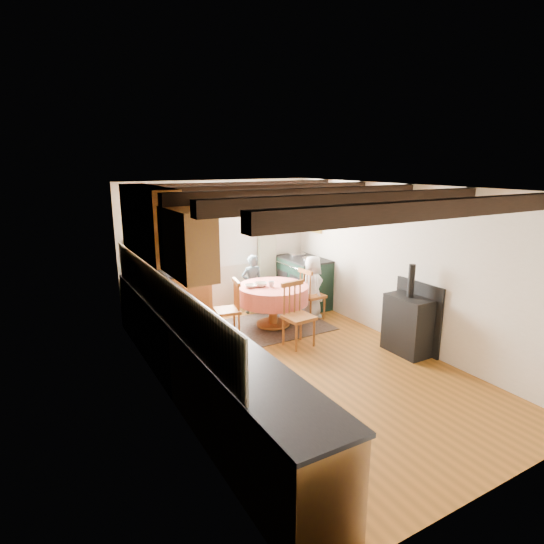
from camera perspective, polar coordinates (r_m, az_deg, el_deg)
floor at (r=6.13m, az=3.80°, el=-12.09°), size 3.60×5.50×0.00m
ceiling at (r=5.52m, az=4.21°, el=10.91°), size 3.60×5.50×0.00m
wall_back at (r=8.08m, az=-6.89°, el=3.26°), size 3.60×0.00×2.40m
wall_front at (r=3.87m, az=27.57°, el=-10.39°), size 3.60×0.00×2.40m
wall_left at (r=4.98m, az=-13.58°, el=-3.88°), size 0.00×5.50×2.40m
wall_right at (r=6.85m, az=16.63°, el=0.81°), size 0.00×5.50×2.40m
beam_a at (r=4.03m, az=20.40°, el=7.65°), size 3.60×0.16×0.16m
beam_b at (r=4.73m, az=11.04°, el=9.09°), size 3.60×0.16×0.16m
beam_c at (r=5.52m, az=4.19°, el=9.98°), size 3.60×0.16×0.16m
beam_d at (r=6.37m, az=-0.91°, el=10.55°), size 3.60×0.16×0.16m
beam_e at (r=7.26m, az=-4.79°, el=10.93°), size 3.60×0.16×0.16m
splash_left at (r=5.26m, az=-14.30°, el=-2.95°), size 0.02×4.50×0.55m
splash_back at (r=7.74m, az=-13.67°, el=2.48°), size 1.40×0.02×0.55m
base_cabinet_left at (r=5.33m, az=-9.96°, el=-11.22°), size 0.60×5.30×0.88m
base_cabinet_back at (r=7.65m, az=-13.11°, el=-3.51°), size 1.30×0.60×0.88m
worktop_left at (r=5.16m, az=-9.96°, el=-6.55°), size 0.64×5.30×0.04m
worktop_back at (r=7.51m, az=-13.25°, el=-0.20°), size 1.30×0.64×0.04m
wall_cabinet_glass at (r=6.00m, az=-15.71°, el=6.36°), size 0.34×1.80×0.90m
wall_cabinet_solid at (r=4.58m, az=-10.96°, el=3.76°), size 0.34×0.90×0.70m
window_frame at (r=8.04m, az=-6.28°, el=6.11°), size 1.34×0.03×1.54m
window_pane at (r=8.05m, az=-6.29°, el=6.11°), size 1.20×0.01×1.40m
curtain_left at (r=7.75m, az=-11.69°, el=1.85°), size 0.35×0.10×2.10m
curtain_right at (r=8.42m, az=-0.64°, el=3.10°), size 0.35×0.10×2.10m
curtain_rod at (r=7.90m, az=-6.14°, el=10.35°), size 2.00×0.03×0.03m
wall_picture at (r=8.47m, az=5.41°, el=7.21°), size 0.04×0.50×0.60m
wall_plate at (r=8.44m, az=-0.29°, el=7.25°), size 0.30×0.02×0.30m
rug at (r=7.50m, az=0.13°, el=-6.98°), size 1.77×1.37×0.01m
dining_table at (r=7.39m, az=0.13°, el=-4.45°), size 1.18×1.18×0.71m
chair_near at (r=6.59m, az=3.51°, el=-5.59°), size 0.45×0.47×0.97m
chair_left at (r=7.00m, az=-5.84°, el=-4.73°), size 0.48×0.46×0.91m
chair_right at (r=7.76m, az=5.24°, el=-2.81°), size 0.43×0.41×0.91m
aga_range at (r=8.41m, az=4.11°, el=-1.26°), size 0.68×1.05×0.96m
cast_iron_stove at (r=6.59m, az=17.35°, el=-4.66°), size 0.40×0.66×1.32m
child_far at (r=8.00m, az=-2.59°, el=-1.59°), size 0.42×0.30×1.09m
child_right at (r=7.84m, az=5.24°, el=-1.89°), size 0.46×0.61×1.11m
bowl_a at (r=7.19m, az=-2.80°, el=-1.82°), size 0.23×0.23×0.05m
bowl_b at (r=7.23m, az=-1.46°, el=-1.63°), size 0.25×0.25×0.07m
cup at (r=7.19m, az=-0.08°, el=-1.59°), size 0.15×0.15×0.10m
canister_tall at (r=7.48m, az=-15.94°, el=0.75°), size 0.15×0.15×0.26m
canister_wide at (r=7.57m, az=-12.23°, el=0.90°), size 0.18×0.18×0.20m
canister_slim at (r=7.45m, az=-10.91°, el=1.20°), size 0.11×0.11×0.31m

